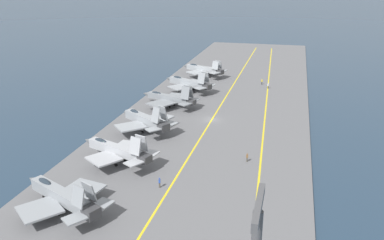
{
  "coord_description": "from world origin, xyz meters",
  "views": [
    {
      "loc": [
        -88.57,
        -17.65,
        32.68
      ],
      "look_at": [
        -8.22,
        2.77,
        2.9
      ],
      "focal_mm": 38.0,
      "sensor_mm": 36.0,
      "label": 1
    }
  ],
  "objects_px": {
    "crew_brown_vest": "(247,157)",
    "crew_yellow_vest": "(262,81)",
    "parked_jet_nearest": "(61,196)",
    "parked_jet_fifth": "(188,83)",
    "parked_jet_third": "(145,120)",
    "parked_jet_fourth": "(170,98)",
    "crew_white_vest": "(268,86)",
    "parked_jet_second": "(117,150)",
    "parked_jet_sixth": "(203,69)",
    "crew_blue_vest": "(160,182)"
  },
  "relations": [
    {
      "from": "parked_jet_second",
      "to": "crew_brown_vest",
      "type": "relative_size",
      "value": 9.67
    },
    {
      "from": "parked_jet_fifth",
      "to": "crew_white_vest",
      "type": "relative_size",
      "value": 9.92
    },
    {
      "from": "parked_jet_fifth",
      "to": "parked_jet_fourth",
      "type": "bearing_deg",
      "value": 176.74
    },
    {
      "from": "parked_jet_third",
      "to": "crew_yellow_vest",
      "type": "distance_m",
      "value": 51.0
    },
    {
      "from": "crew_white_vest",
      "to": "parked_jet_fifth",
      "type": "bearing_deg",
      "value": 110.82
    },
    {
      "from": "parked_jet_second",
      "to": "parked_jet_sixth",
      "type": "bearing_deg",
      "value": -0.26
    },
    {
      "from": "parked_jet_second",
      "to": "parked_jet_fourth",
      "type": "bearing_deg",
      "value": 1.33
    },
    {
      "from": "parked_jet_sixth",
      "to": "parked_jet_second",
      "type": "bearing_deg",
      "value": 179.74
    },
    {
      "from": "parked_jet_second",
      "to": "parked_jet_sixth",
      "type": "distance_m",
      "value": 68.95
    },
    {
      "from": "parked_jet_sixth",
      "to": "crew_yellow_vest",
      "type": "relative_size",
      "value": 9.36
    },
    {
      "from": "crew_white_vest",
      "to": "crew_yellow_vest",
      "type": "height_order",
      "value": "crew_yellow_vest"
    },
    {
      "from": "crew_white_vest",
      "to": "crew_blue_vest",
      "type": "distance_m",
      "value": 66.34
    },
    {
      "from": "parked_jet_second",
      "to": "crew_white_vest",
      "type": "distance_m",
      "value": 62.81
    },
    {
      "from": "parked_jet_nearest",
      "to": "crew_yellow_vest",
      "type": "xyz_separation_m",
      "value": [
        79.09,
        -21.73,
        -1.33
      ]
    },
    {
      "from": "parked_jet_fourth",
      "to": "parked_jet_sixth",
      "type": "height_order",
      "value": "parked_jet_fourth"
    },
    {
      "from": "parked_jet_nearest",
      "to": "parked_jet_second",
      "type": "distance_m",
      "value": 16.34
    },
    {
      "from": "parked_jet_third",
      "to": "parked_jet_fifth",
      "type": "height_order",
      "value": "parked_jet_third"
    },
    {
      "from": "parked_jet_fifth",
      "to": "crew_blue_vest",
      "type": "bearing_deg",
      "value": -169.81
    },
    {
      "from": "parked_jet_second",
      "to": "crew_blue_vest",
      "type": "relative_size",
      "value": 9.09
    },
    {
      "from": "parked_jet_fourth",
      "to": "crew_blue_vest",
      "type": "bearing_deg",
      "value": -164.94
    },
    {
      "from": "parked_jet_third",
      "to": "crew_blue_vest",
      "type": "distance_m",
      "value": 25.67
    },
    {
      "from": "crew_brown_vest",
      "to": "crew_white_vest",
      "type": "relative_size",
      "value": 0.99
    },
    {
      "from": "parked_jet_fifth",
      "to": "crew_white_vest",
      "type": "height_order",
      "value": "parked_jet_fifth"
    },
    {
      "from": "parked_jet_nearest",
      "to": "parked_jet_fifth",
      "type": "height_order",
      "value": "parked_jet_fifth"
    },
    {
      "from": "parked_jet_nearest",
      "to": "parked_jet_sixth",
      "type": "relative_size",
      "value": 0.99
    },
    {
      "from": "parked_jet_third",
      "to": "parked_jet_fourth",
      "type": "bearing_deg",
      "value": -0.14
    },
    {
      "from": "parked_jet_fifth",
      "to": "parked_jet_second",
      "type": "bearing_deg",
      "value": 179.91
    },
    {
      "from": "parked_jet_fourth",
      "to": "crew_blue_vest",
      "type": "relative_size",
      "value": 9.22
    },
    {
      "from": "parked_jet_fourth",
      "to": "parked_jet_fifth",
      "type": "bearing_deg",
      "value": -3.26
    },
    {
      "from": "parked_jet_sixth",
      "to": "crew_white_vest",
      "type": "xyz_separation_m",
      "value": [
        -10.39,
        -22.31,
        -1.53
      ]
    },
    {
      "from": "crew_brown_vest",
      "to": "crew_blue_vest",
      "type": "xyz_separation_m",
      "value": [
        -13.04,
        12.43,
        0.06
      ]
    },
    {
      "from": "parked_jet_fourth",
      "to": "parked_jet_fifth",
      "type": "xyz_separation_m",
      "value": [
        15.49,
        -0.88,
        0.25
      ]
    },
    {
      "from": "parked_jet_nearest",
      "to": "crew_brown_vest",
      "type": "bearing_deg",
      "value": -46.61
    },
    {
      "from": "parked_jet_nearest",
      "to": "parked_jet_third",
      "type": "height_order",
      "value": "parked_jet_third"
    },
    {
      "from": "parked_jet_third",
      "to": "crew_brown_vest",
      "type": "distance_m",
      "value": 25.65
    },
    {
      "from": "crew_brown_vest",
      "to": "parked_jet_second",
      "type": "bearing_deg",
      "value": 105.81
    },
    {
      "from": "parked_jet_fourth",
      "to": "parked_jet_fifth",
      "type": "distance_m",
      "value": 15.52
    },
    {
      "from": "parked_jet_nearest",
      "to": "crew_yellow_vest",
      "type": "bearing_deg",
      "value": -15.36
    },
    {
      "from": "parked_jet_fourth",
      "to": "crew_white_vest",
      "type": "bearing_deg",
      "value": -44.23
    },
    {
      "from": "crew_brown_vest",
      "to": "parked_jet_sixth",
      "type": "bearing_deg",
      "value": 19.7
    },
    {
      "from": "crew_blue_vest",
      "to": "parked_jet_second",
      "type": "bearing_deg",
      "value": 57.2
    },
    {
      "from": "parked_jet_fourth",
      "to": "crew_yellow_vest",
      "type": "distance_m",
      "value": 35.38
    },
    {
      "from": "crew_brown_vest",
      "to": "crew_yellow_vest",
      "type": "bearing_deg",
      "value": 2.33
    },
    {
      "from": "parked_jet_second",
      "to": "crew_white_vest",
      "type": "height_order",
      "value": "parked_jet_second"
    },
    {
      "from": "parked_jet_nearest",
      "to": "parked_jet_fifth",
      "type": "relative_size",
      "value": 0.98
    },
    {
      "from": "parked_jet_nearest",
      "to": "parked_jet_sixth",
      "type": "xyz_separation_m",
      "value": [
        85.24,
        -1.64,
        0.16
      ]
    },
    {
      "from": "parked_jet_fifth",
      "to": "crew_brown_vest",
      "type": "bearing_deg",
      "value": -152.58
    },
    {
      "from": "crew_white_vest",
      "to": "parked_jet_sixth",
      "type": "bearing_deg",
      "value": 65.04
    },
    {
      "from": "crew_brown_vest",
      "to": "crew_yellow_vest",
      "type": "xyz_separation_m",
      "value": [
        56.38,
        2.29,
        0.06
      ]
    },
    {
      "from": "parked_jet_nearest",
      "to": "crew_white_vest",
      "type": "distance_m",
      "value": 78.6
    }
  ]
}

